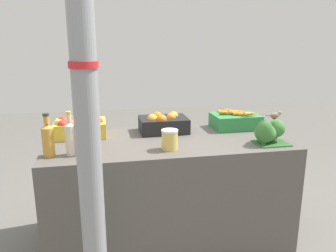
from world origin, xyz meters
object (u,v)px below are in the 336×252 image
(support_pole, at_px, (84,75))
(juice_bottle_amber, at_px, (48,139))
(carrot_crate, at_px, (235,120))
(broccoli_pile, at_px, (268,132))
(orange_crate, at_px, (163,123))
(apple_crate, at_px, (79,127))
(juice_bottle_ruby, at_px, (86,137))
(pickle_jar, at_px, (170,140))
(sparrow_bird, at_px, (275,115))
(juice_bottle_cloudy, at_px, (70,137))

(support_pole, bearing_deg, juice_bottle_amber, 117.17)
(support_pole, relative_size, carrot_crate, 7.12)
(carrot_crate, height_order, broccoli_pile, broccoli_pile)
(orange_crate, bearing_deg, apple_crate, 179.95)
(carrot_crate, relative_size, juice_bottle_ruby, 1.40)
(broccoli_pile, bearing_deg, pickle_jar, 179.51)
(broccoli_pile, relative_size, sparrow_bird, 1.76)
(broccoli_pile, bearing_deg, support_pole, -157.24)
(apple_crate, distance_m, broccoli_pile, 1.35)
(orange_crate, relative_size, juice_bottle_ruby, 1.40)
(support_pole, xyz_separation_m, juice_bottle_amber, (-0.26, 0.51, -0.42))
(apple_crate, relative_size, juice_bottle_amber, 1.36)
(juice_bottle_amber, distance_m, juice_bottle_cloudy, 0.13)
(support_pole, bearing_deg, sparrow_bird, 21.81)
(support_pole, height_order, apple_crate, support_pole)
(carrot_crate, xyz_separation_m, juice_bottle_cloudy, (-1.25, -0.42, 0.05))
(support_pole, distance_m, juice_bottle_ruby, 0.67)
(juice_bottle_cloudy, bearing_deg, broccoli_pile, -0.84)
(orange_crate, distance_m, juice_bottle_cloudy, 0.78)
(juice_bottle_amber, height_order, juice_bottle_cloudy, juice_bottle_cloudy)
(juice_bottle_ruby, bearing_deg, pickle_jar, -1.43)
(pickle_jar, bearing_deg, carrot_crate, 34.61)
(orange_crate, bearing_deg, pickle_jar, -95.01)
(orange_crate, bearing_deg, support_pole, -119.24)
(orange_crate, relative_size, juice_bottle_cloudy, 1.33)
(juice_bottle_amber, bearing_deg, broccoli_pile, -0.76)
(support_pole, height_order, sparrow_bird, support_pole)
(juice_bottle_amber, xyz_separation_m, pickle_jar, (0.75, -0.01, -0.04))
(juice_bottle_amber, height_order, juice_bottle_ruby, juice_bottle_amber)
(juice_bottle_amber, bearing_deg, sparrow_bird, -1.03)
(support_pole, height_order, juice_bottle_ruby, support_pole)
(apple_crate, xyz_separation_m, juice_bottle_amber, (-0.16, -0.43, 0.04))
(apple_crate, relative_size, carrot_crate, 1.00)
(apple_crate, xyz_separation_m, carrot_crate, (1.23, -0.00, -0.01))
(apple_crate, relative_size, orange_crate, 1.00)
(juice_bottle_cloudy, xyz_separation_m, juice_bottle_ruby, (0.09, -0.00, -0.01))
(carrot_crate, height_order, juice_bottle_cloudy, juice_bottle_cloudy)
(orange_crate, relative_size, carrot_crate, 1.00)
(sparrow_bird, bearing_deg, orange_crate, 132.75)
(broccoli_pile, distance_m, pickle_jar, 0.69)
(support_pole, relative_size, pickle_jar, 19.68)
(apple_crate, xyz_separation_m, sparrow_bird, (1.32, -0.45, 0.13))
(orange_crate, relative_size, juice_bottle_amber, 1.36)
(broccoli_pile, bearing_deg, apple_crate, 160.79)
(orange_crate, height_order, pickle_jar, orange_crate)
(broccoli_pile, height_order, juice_bottle_amber, juice_bottle_amber)
(support_pole, distance_m, orange_crate, 1.17)
(orange_crate, relative_size, sparrow_bird, 2.72)
(apple_crate, height_order, pickle_jar, apple_crate)
(broccoli_pile, distance_m, juice_bottle_amber, 1.43)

